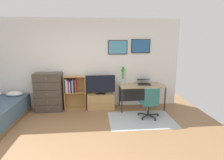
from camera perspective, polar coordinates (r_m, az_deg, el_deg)
ground_plane at (r=3.86m, az=-11.84°, el=-20.32°), size 7.20×7.20×0.00m
wall_back_with_posters at (r=5.73m, az=-9.62°, el=4.94°), size 6.12×0.09×2.70m
area_rug at (r=5.07m, az=8.96°, el=-11.93°), size 1.70×1.20×0.01m
dresser at (r=5.76m, az=-18.87°, el=-3.51°), size 0.78×0.46×1.14m
bookshelf at (r=5.69m, az=-11.86°, el=-2.94°), size 0.64×0.30×1.02m
tv_stand at (r=5.71m, az=-3.49°, el=-6.50°), size 0.81×0.41×0.47m
television at (r=5.55m, az=-3.55°, el=-1.46°), size 0.87×0.16×0.57m
desk at (r=5.74m, az=8.89°, el=-2.60°), size 1.33×0.64×0.74m
office_chair at (r=5.02m, az=11.71°, el=-6.70°), size 0.57×0.58×0.86m
laptop at (r=5.77m, az=9.79°, el=-0.58°), size 0.41×0.44×0.17m
computer_mouse at (r=5.72m, az=12.56°, el=-1.31°), size 0.06×0.10×0.03m
bamboo_vase at (r=5.68m, az=3.39°, el=1.60°), size 0.11×0.10×0.53m
wine_glass at (r=5.47m, az=4.75°, el=-0.40°), size 0.07×0.07×0.18m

